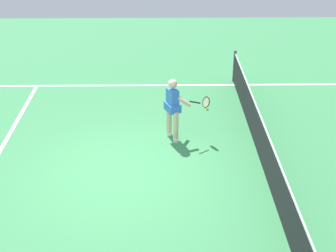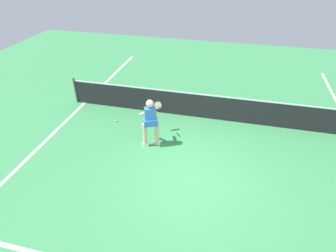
# 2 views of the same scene
# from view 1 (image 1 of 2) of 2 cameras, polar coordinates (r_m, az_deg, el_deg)

# --- Properties ---
(ground_plane) EXTENTS (24.69, 24.69, 0.00)m
(ground_plane) POSITION_cam_1_polar(r_m,az_deg,el_deg) (10.77, -5.38, -5.22)
(ground_plane) COLOR #38844C
(sideline_left_marking) EXTENTS (0.10, 16.99, 0.01)m
(sideline_left_marking) POSITION_cam_1_polar(r_m,az_deg,el_deg) (14.96, -4.11, 4.77)
(sideline_left_marking) COLOR white
(sideline_left_marking) RESTS_ON ground
(court_net) EXTENTS (10.16, 0.08, 1.00)m
(court_net) POSITION_cam_1_polar(r_m,az_deg,el_deg) (10.72, 11.34, -2.93)
(court_net) COLOR #4C4C51
(court_net) RESTS_ON ground
(tennis_player) EXTENTS (0.67, 1.12, 1.55)m
(tennis_player) POSITION_cam_1_polar(r_m,az_deg,el_deg) (11.60, 0.68, 2.29)
(tennis_player) COLOR beige
(tennis_player) RESTS_ON ground
(tennis_ball_mid) EXTENTS (0.07, 0.07, 0.07)m
(tennis_ball_mid) POSITION_cam_1_polar(r_m,az_deg,el_deg) (13.41, 4.61, 2.04)
(tennis_ball_mid) COLOR #D1E533
(tennis_ball_mid) RESTS_ON ground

